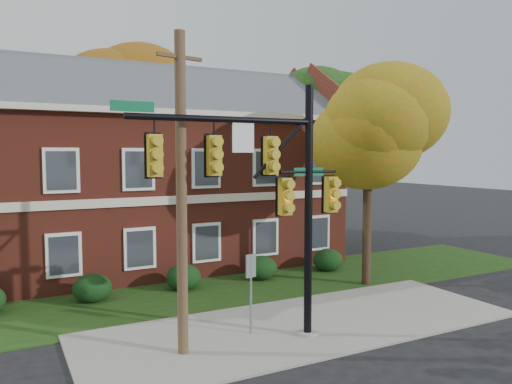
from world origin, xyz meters
name	(u,v)px	position (x,y,z in m)	size (l,w,h in m)	color
ground	(322,336)	(0.00, 0.00, 0.00)	(120.00, 120.00, 0.00)	black
sidewalk	(304,325)	(0.00, 1.00, 0.04)	(14.00, 5.00, 0.08)	gray
grass_strip	(237,288)	(0.00, 6.00, 0.02)	(30.00, 6.00, 0.04)	#193811
apartment_building	(146,163)	(-2.00, 11.95, 4.99)	(18.80, 8.80, 9.74)	maroon
hedge_left	(92,288)	(-5.50, 6.70, 0.53)	(1.40, 1.26, 1.05)	black
hedge_center	(183,277)	(-2.00, 6.70, 0.53)	(1.40, 1.26, 1.05)	black
hedge_right	(261,268)	(1.50, 6.70, 0.53)	(1.40, 1.26, 1.05)	black
hedge_far_right	(328,260)	(5.00, 6.70, 0.53)	(1.40, 1.26, 1.05)	black
tree_near_right	(375,123)	(5.22, 3.87, 6.67)	(4.50, 4.25, 8.58)	black
tree_right_rear	(328,109)	(9.31, 12.81, 8.12)	(6.30, 5.95, 10.62)	black
tree_far_rear	(133,99)	(-0.66, 19.79, 8.84)	(6.84, 6.46, 11.52)	black
traffic_signal	(269,184)	(-1.77, 0.13, 4.58)	(6.61, 0.59, 7.38)	gray
utility_pole	(181,195)	(-4.16, 0.55, 4.35)	(1.32, 0.40, 8.58)	#4F3B24
sign_post	(251,281)	(-1.88, 1.00, 1.67)	(0.36, 0.12, 2.46)	slate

